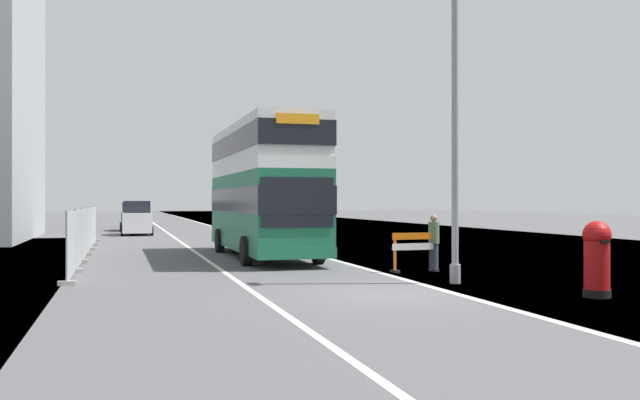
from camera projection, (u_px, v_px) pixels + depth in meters
ground at (404, 294)px, 16.81m from camera, size 140.00×280.00×0.10m
double_decker_bus at (263, 187)px, 27.32m from camera, size 2.85×11.05×5.06m
lamppost_foreground at (455, 131)px, 18.66m from camera, size 0.29×0.70×8.50m
red_pillar_postbox at (597, 255)px, 15.94m from camera, size 0.63×0.63×1.72m
roadworks_barrier at (415, 248)px, 21.66m from camera, size 1.49×0.53×1.19m
construction_site_fence at (86, 233)px, 27.98m from camera, size 0.44×20.60×1.92m
car_oncoming_near at (137, 219)px, 45.37m from camera, size 1.97×4.24×2.17m
car_receding_mid at (134, 217)px, 51.86m from camera, size 2.00×4.50×2.08m
bare_tree_far_verge_mid at (23, 204)px, 47.86m from camera, size 2.89×2.06×4.72m
pedestrian_at_kerb at (434, 243)px, 21.96m from camera, size 0.34×0.34×1.74m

